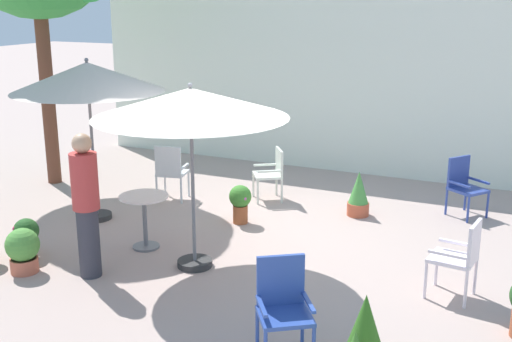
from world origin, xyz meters
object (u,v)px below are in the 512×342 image
at_px(potted_plant_2, 240,201).
at_px(standing_person, 86,204).
at_px(patio_umbrella_0, 191,104).
at_px(potted_plant_5, 23,250).
at_px(potted_plant_1, 358,195).
at_px(patio_chair_4, 272,171).
at_px(patio_umbrella_1, 88,78).
at_px(cafe_table_0, 144,212).
at_px(patio_chair_3, 460,254).
at_px(potted_plant_4, 365,330).
at_px(patio_chair_0, 464,183).
at_px(patio_chair_1, 283,302).
at_px(potted_plant_6, 26,234).
at_px(patio_chair_2, 171,169).

distance_m(potted_plant_2, standing_person, 2.63).
xyz_separation_m(patio_umbrella_0, potted_plant_5, (-1.81, -1.03, -1.76)).
height_order(potted_plant_1, standing_person, standing_person).
bearing_deg(patio_chair_4, potted_plant_2, -88.94).
relative_size(patio_umbrella_1, cafe_table_0, 3.30).
relative_size(patio_chair_3, potted_plant_4, 1.31).
distance_m(patio_chair_0, patio_chair_4, 3.02).
bearing_deg(potted_plant_4, cafe_table_0, 156.03).
bearing_deg(patio_chair_4, standing_person, -102.38).
xyz_separation_m(patio_umbrella_1, potted_plant_1, (3.56, 1.81, -1.80)).
bearing_deg(potted_plant_4, patio_chair_1, -165.84).
relative_size(patio_chair_3, potted_plant_6, 1.77).
bearing_deg(potted_plant_1, potted_plant_4, -73.24).
relative_size(potted_plant_2, potted_plant_5, 1.04).
relative_size(patio_chair_4, potted_plant_4, 1.23).
distance_m(patio_umbrella_1, cafe_table_0, 2.21).
relative_size(patio_umbrella_1, potted_plant_5, 4.31).
xyz_separation_m(patio_chair_1, potted_plant_2, (-1.97, 3.11, -0.21)).
height_order(potted_plant_5, standing_person, standing_person).
relative_size(patio_umbrella_1, standing_person, 1.38).
relative_size(patio_umbrella_0, potted_plant_2, 4.02).
xyz_separation_m(cafe_table_0, patio_chair_0, (3.68, 3.17, -0.00)).
relative_size(potted_plant_4, potted_plant_5, 1.24).
bearing_deg(patio_chair_1, patio_umbrella_0, 140.94).
distance_m(patio_chair_2, patio_chair_4, 1.66).
xyz_separation_m(patio_umbrella_1, potted_plant_6, (0.12, -1.56, -1.83)).
relative_size(patio_umbrella_1, potted_plant_1, 3.47).
xyz_separation_m(potted_plant_4, potted_plant_6, (-4.65, 0.63, -0.04)).
bearing_deg(potted_plant_5, patio_chair_1, -6.72).
relative_size(patio_umbrella_0, potted_plant_1, 3.35).
xyz_separation_m(cafe_table_0, potted_plant_6, (-1.22, -0.90, -0.20)).
distance_m(patio_umbrella_1, patio_chair_0, 5.84).
height_order(patio_umbrella_0, patio_chair_0, patio_umbrella_0).
distance_m(potted_plant_1, potted_plant_2, 1.84).
distance_m(patio_umbrella_0, potted_plant_2, 2.39).
relative_size(patio_chair_4, potted_plant_5, 1.53).
bearing_deg(potted_plant_4, potted_plant_1, 106.76).
bearing_deg(potted_plant_5, patio_chair_0, 44.21).
xyz_separation_m(patio_chair_2, standing_person, (0.68, -2.92, 0.38)).
height_order(cafe_table_0, potted_plant_5, cafe_table_0).
distance_m(potted_plant_4, potted_plant_5, 4.34).
bearing_deg(patio_umbrella_1, potted_plant_1, 27.00).
relative_size(patio_chair_1, potted_plant_5, 1.72).
bearing_deg(patio_chair_1, patio_chair_2, 133.96).
height_order(patio_umbrella_0, patio_chair_1, patio_umbrella_0).
height_order(cafe_table_0, standing_person, standing_person).
xyz_separation_m(patio_chair_0, patio_chair_3, (0.34, -2.96, 0.02)).
bearing_deg(potted_plant_5, patio_chair_3, 16.91).
relative_size(patio_chair_2, patio_chair_3, 1.03).
xyz_separation_m(patio_chair_0, patio_chair_1, (-0.98, -4.88, 0.04)).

